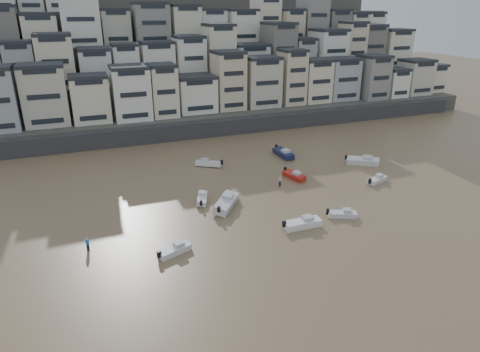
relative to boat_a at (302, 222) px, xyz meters
name	(u,v)px	position (x,y,z in m)	size (l,w,h in m)	color
ground	(305,349)	(-10.43, -19.26, -0.77)	(400.00, 400.00, 0.00)	brown
harbor_wall	(200,129)	(-0.43, 45.74, 0.98)	(140.00, 3.00, 3.50)	#38383A
hillside	(176,58)	(4.31, 85.58, 12.24)	(141.04, 66.00, 50.00)	#4C4C47
boat_a	(302,222)	(0.00, 0.00, 0.00)	(5.62, 1.84, 1.53)	white
boat_b	(342,213)	(6.64, 0.59, -0.18)	(4.32, 1.41, 1.18)	silver
boat_c	(226,202)	(-7.38, 9.24, 0.18)	(6.93, 2.27, 1.89)	silver
boat_d	(377,179)	(19.24, 9.22, -0.15)	(4.51, 1.48, 1.23)	silver
boat_e	(294,175)	(7.21, 15.74, -0.10)	(4.91, 1.61, 1.34)	#A91C14
boat_f	(202,198)	(-10.00, 12.55, -0.12)	(4.72, 1.55, 1.29)	silver
boat_g	(363,160)	(22.26, 17.27, 0.10)	(6.37, 2.09, 1.74)	silver
boat_h	(209,162)	(-4.46, 26.86, -0.05)	(5.23, 1.71, 1.43)	silver
boat_i	(283,152)	(10.74, 26.78, 0.09)	(6.31, 2.07, 1.72)	#141B40
boat_j	(175,249)	(-17.19, -0.23, -0.16)	(4.47, 1.46, 1.22)	silver
person_blue	(88,244)	(-26.69, 4.25, 0.10)	(0.44, 0.44, 1.74)	blue
person_pink	(280,181)	(3.56, 13.79, 0.10)	(0.44, 0.44, 1.74)	tan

